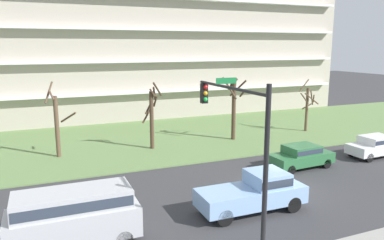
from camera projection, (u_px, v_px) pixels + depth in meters
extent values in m
plane|color=#38383A|center=(279.00, 188.00, 21.53)|extent=(160.00, 160.00, 0.00)
cube|color=#66844C|center=(188.00, 135.00, 34.19)|extent=(80.00, 16.00, 0.08)
cube|color=#B2A899|center=(143.00, 32.00, 45.40)|extent=(47.19, 12.96, 19.50)
cube|color=white|center=(162.00, 91.00, 40.40)|extent=(45.30, 0.90, 0.24)
cube|color=white|center=(161.00, 61.00, 39.77)|extent=(45.30, 0.90, 0.24)
cube|color=white|center=(161.00, 30.00, 39.13)|extent=(45.30, 0.90, 0.24)
cylinder|color=brown|center=(57.00, 127.00, 27.03)|extent=(0.32, 0.32, 4.57)
cylinder|color=brown|center=(51.00, 95.00, 26.36)|extent=(0.44, 0.61, 0.72)
cylinder|color=brown|center=(49.00, 92.00, 26.66)|extent=(0.76, 0.94, 1.50)
cylinder|color=brown|center=(68.00, 117.00, 27.65)|extent=(1.06, 1.84, 1.04)
cylinder|color=#4C3828|center=(152.00, 121.00, 29.21)|extent=(0.32, 0.32, 4.62)
cylinder|color=#4C3828|center=(154.00, 93.00, 28.76)|extent=(0.44, 0.62, 1.07)
cylinder|color=#4C3828|center=(157.00, 89.00, 28.49)|extent=(1.00, 0.93, 1.17)
cylinder|color=#4C3828|center=(153.00, 94.00, 28.59)|extent=(0.69, 0.34, 0.85)
cylinder|color=#4C3828|center=(155.00, 101.00, 29.06)|extent=(0.18, 0.78, 0.96)
cylinder|color=#4C3828|center=(149.00, 108.00, 29.24)|extent=(0.76, 0.45, 1.01)
cylinder|color=#4C3828|center=(148.00, 113.00, 29.51)|extent=(1.14, 0.44, 1.55)
cylinder|color=#4C3828|center=(234.00, 111.00, 32.05)|extent=(0.35, 0.35, 5.23)
cylinder|color=#4C3828|center=(238.00, 88.00, 32.30)|extent=(1.03, 1.41, 1.53)
cylinder|color=#4C3828|center=(229.00, 88.00, 31.15)|extent=(0.81, 1.42, 1.79)
cylinder|color=#4C3828|center=(233.00, 84.00, 32.00)|extent=(0.92, 0.34, 1.00)
cylinder|color=#4C3828|center=(231.00, 85.00, 31.75)|extent=(0.63, 0.57, 0.79)
cylinder|color=#4C3828|center=(243.00, 93.00, 31.87)|extent=(0.56, 1.58, 0.88)
cylinder|color=brown|center=(307.00, 110.00, 35.37)|extent=(0.26, 0.26, 4.21)
cylinder|color=brown|center=(305.00, 98.00, 34.88)|extent=(0.36, 0.97, 0.98)
cylinder|color=brown|center=(312.00, 99.00, 34.47)|extent=(1.50, 0.33, 1.13)
cylinder|color=brown|center=(312.00, 98.00, 34.92)|extent=(0.82, 0.59, 1.45)
cylinder|color=brown|center=(307.00, 106.00, 35.72)|extent=(0.79, 0.66, 0.66)
cylinder|color=brown|center=(304.00, 85.00, 35.40)|extent=(1.16, 0.19, 1.18)
cylinder|color=brown|center=(314.00, 99.00, 35.01)|extent=(0.83, 0.99, 0.90)
cube|color=white|center=(376.00, 148.00, 27.58)|extent=(4.44, 1.91, 0.70)
cube|color=white|center=(377.00, 140.00, 27.45)|extent=(2.24, 1.71, 0.55)
cube|color=#2D3847|center=(377.00, 140.00, 27.45)|extent=(2.20, 1.75, 0.30)
cylinder|color=black|center=(369.00, 158.00, 26.32)|extent=(0.65, 0.24, 0.64)
cylinder|color=black|center=(352.00, 152.00, 27.73)|extent=(0.65, 0.24, 0.64)
cylinder|color=black|center=(381.00, 148.00, 28.97)|extent=(0.65, 0.24, 0.64)
cube|color=#8CB2E0|center=(251.00, 196.00, 18.37)|extent=(5.41, 2.04, 0.85)
cube|color=#8CB2E0|center=(267.00, 178.00, 18.56)|extent=(1.81, 1.85, 0.70)
cube|color=#2D3847|center=(267.00, 178.00, 18.56)|extent=(1.78, 1.89, 0.38)
cylinder|color=black|center=(273.00, 192.00, 19.97)|extent=(0.80, 0.23, 0.80)
cylinder|color=black|center=(293.00, 205.00, 18.35)|extent=(0.80, 0.23, 0.80)
cylinder|color=black|center=(208.00, 203.00, 18.56)|extent=(0.80, 0.23, 0.80)
cylinder|color=black|center=(225.00, 218.00, 16.95)|extent=(0.80, 0.23, 0.80)
cube|color=#2D6B3D|center=(301.00, 158.00, 25.00)|extent=(4.49, 2.05, 0.70)
cube|color=#2D6B3D|center=(302.00, 149.00, 24.87)|extent=(2.29, 1.78, 0.55)
cube|color=#2D3847|center=(302.00, 149.00, 24.87)|extent=(2.25, 1.81, 0.30)
cylinder|color=black|center=(291.00, 170.00, 23.71)|extent=(0.65, 0.26, 0.64)
cylinder|color=black|center=(275.00, 163.00, 25.10)|extent=(0.65, 0.26, 0.64)
cylinder|color=black|center=(327.00, 163.00, 25.03)|extent=(0.65, 0.26, 0.64)
cylinder|color=black|center=(310.00, 157.00, 26.42)|extent=(0.65, 0.26, 0.64)
cube|color=#B7BABF|center=(74.00, 223.00, 15.19)|extent=(5.21, 2.04, 1.25)
cube|color=#B7BABF|center=(73.00, 200.00, 14.99)|extent=(4.61, 1.87, 0.75)
cube|color=#2D3847|center=(73.00, 200.00, 14.99)|extent=(4.52, 1.91, 0.41)
cylinder|color=black|center=(116.00, 220.00, 16.79)|extent=(0.72, 0.23, 0.72)
cylinder|color=black|center=(124.00, 239.00, 15.18)|extent=(0.72, 0.23, 0.72)
cylinder|color=black|center=(28.00, 235.00, 15.44)|extent=(0.72, 0.23, 0.72)
cylinder|color=black|center=(265.00, 183.00, 12.82)|extent=(0.18, 0.18, 6.84)
cylinder|color=black|center=(229.00, 88.00, 14.68)|extent=(0.12, 5.40, 0.12)
cube|color=black|center=(204.00, 93.00, 16.95)|extent=(0.28, 0.28, 0.90)
sphere|color=red|center=(205.00, 87.00, 16.75)|extent=(0.20, 0.20, 0.20)
sphere|color=#F2A519|center=(205.00, 93.00, 16.81)|extent=(0.20, 0.20, 0.20)
sphere|color=green|center=(205.00, 99.00, 16.86)|extent=(0.20, 0.20, 0.20)
cube|color=#197238|center=(226.00, 81.00, 14.87)|extent=(0.90, 0.04, 0.24)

